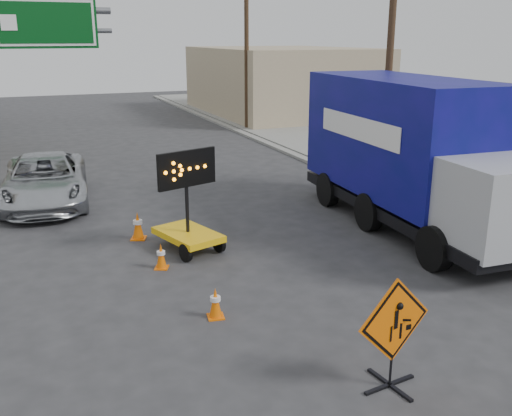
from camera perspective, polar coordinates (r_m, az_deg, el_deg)
ground at (r=10.40m, az=6.88°, el=-14.62°), size 100.00×100.00×0.00m
curb_right at (r=26.06m, az=4.74°, el=4.96°), size 0.40×60.00×0.12m
sidewalk_right at (r=27.16m, az=9.09°, el=5.33°), size 4.00×60.00×0.15m
building_right_far at (r=41.64m, az=2.53°, el=12.57°), size 10.00×14.00×4.60m
highway_gantry at (r=25.63m, az=-23.13°, el=14.82°), size 6.18×0.38×6.90m
utility_pole_near at (r=21.64m, az=13.22°, el=14.52°), size 1.80×0.26×9.00m
utility_pole_far at (r=34.05m, az=-0.95°, el=15.64°), size 1.80×0.26×9.00m
construction_sign at (r=9.35m, az=13.60°, el=-11.86°), size 1.41×1.01×1.88m
arrow_board at (r=14.96m, az=-6.83°, el=-1.99°), size 1.63×2.12×2.67m
pickup_truck at (r=20.24m, az=-20.37°, el=2.64°), size 3.16×5.98×1.60m
box_truck at (r=16.98m, az=15.20°, el=4.45°), size 3.27×9.10×4.26m
cone_a at (r=11.51m, az=-4.08°, el=-9.42°), size 0.38×0.38×0.64m
cone_b at (r=13.97m, az=-9.47°, el=-4.76°), size 0.42×0.42×0.63m
cone_c at (r=16.05m, az=-11.73°, el=-1.73°), size 0.51×0.51×0.78m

